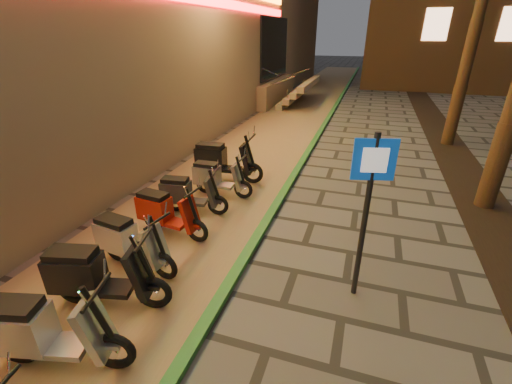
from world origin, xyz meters
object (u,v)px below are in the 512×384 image
(pedestrian_sign, at_px, (368,197))
(scooter_5, at_px, (40,331))
(scooter_8, at_px, (164,212))
(scooter_10, at_px, (216,177))
(scooter_9, at_px, (186,194))
(scooter_11, at_px, (221,160))
(scooter_6, at_px, (94,275))
(scooter_7, at_px, (127,241))

(pedestrian_sign, xyz_separation_m, scooter_5, (-3.37, -2.41, -1.10))
(scooter_8, xyz_separation_m, scooter_10, (0.20, 1.93, -0.02))
(scooter_9, height_order, scooter_10, scooter_10)
(scooter_5, distance_m, scooter_10, 4.95)
(scooter_8, bearing_deg, scooter_5, -78.35)
(scooter_5, bearing_deg, scooter_9, 79.59)
(pedestrian_sign, relative_size, scooter_11, 1.38)
(scooter_5, bearing_deg, scooter_6, 82.41)
(pedestrian_sign, height_order, scooter_5, pedestrian_sign)
(scooter_5, height_order, scooter_7, scooter_5)
(pedestrian_sign, relative_size, scooter_7, 1.58)
(scooter_8, bearing_deg, scooter_6, -79.37)
(scooter_7, distance_m, scooter_11, 3.91)
(scooter_7, height_order, scooter_9, scooter_7)
(scooter_6, bearing_deg, scooter_7, 85.50)
(scooter_7, bearing_deg, scooter_9, 98.78)
(scooter_6, height_order, scooter_7, scooter_6)
(scooter_10, bearing_deg, scooter_5, -89.96)
(scooter_11, bearing_deg, scooter_10, -77.97)
(scooter_6, relative_size, scooter_7, 1.08)
(pedestrian_sign, bearing_deg, scooter_11, 121.89)
(scooter_6, bearing_deg, scooter_10, 75.03)
(scooter_6, relative_size, scooter_9, 1.16)
(scooter_5, height_order, scooter_9, scooter_5)
(scooter_6, bearing_deg, scooter_9, 79.18)
(scooter_8, bearing_deg, pedestrian_sign, -2.81)
(pedestrian_sign, bearing_deg, scooter_8, 155.35)
(scooter_8, bearing_deg, scooter_10, 90.70)
(scooter_7, bearing_deg, scooter_5, -73.28)
(scooter_6, xyz_separation_m, scooter_10, (0.06, 3.95, -0.07))
(scooter_7, height_order, scooter_11, scooter_11)
(scooter_6, xyz_separation_m, scooter_8, (-0.14, 2.02, -0.06))
(scooter_8, bearing_deg, scooter_7, -84.10)
(scooter_6, height_order, scooter_8, scooter_6)
(pedestrian_sign, xyz_separation_m, scooter_10, (-3.43, 2.54, -1.17))
(scooter_9, bearing_deg, scooter_11, 81.75)
(pedestrian_sign, xyz_separation_m, scooter_9, (-3.66, 1.51, -1.17))
(pedestrian_sign, xyz_separation_m, scooter_7, (-3.65, -0.49, -1.14))
(scooter_10, relative_size, scooter_11, 0.81)
(scooter_5, xyz_separation_m, scooter_8, (-0.26, 3.02, -0.05))
(pedestrian_sign, relative_size, scooter_8, 1.63)
(scooter_5, height_order, scooter_6, scooter_6)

